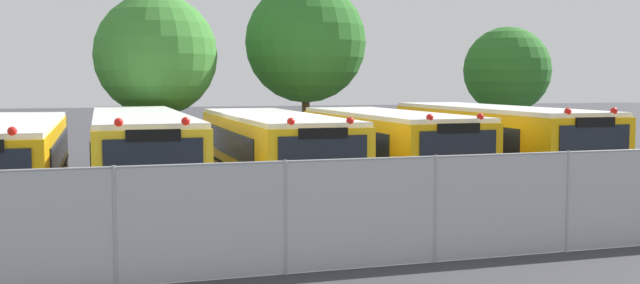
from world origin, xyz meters
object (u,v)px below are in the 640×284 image
(school_bus_4, at_px, (493,144))
(tree_3, at_px, (506,70))
(school_bus_2, at_px, (272,151))
(school_bus_3, at_px, (386,148))
(school_bus_0, at_px, (7,161))
(tree_2, at_px, (306,40))
(school_bus_1, at_px, (139,154))
(tree_1, at_px, (159,56))

(school_bus_4, bearing_deg, tree_3, -121.90)
(school_bus_2, xyz_separation_m, school_bus_3, (3.54, -0.11, 0.01))
(tree_3, bearing_deg, school_bus_4, -123.35)
(school_bus_0, bearing_deg, tree_2, -139.00)
(tree_2, height_order, tree_3, tree_2)
(school_bus_1, distance_m, tree_2, 12.05)
(tree_2, bearing_deg, school_bus_0, -139.30)
(school_bus_2, xyz_separation_m, school_bus_4, (6.96, -0.48, 0.08))
(school_bus_1, distance_m, tree_3, 18.86)
(school_bus_2, distance_m, tree_1, 8.48)
(school_bus_4, height_order, tree_3, tree_3)
(school_bus_0, xyz_separation_m, tree_3, (19.92, 8.91, 2.56))
(school_bus_4, distance_m, tree_3, 11.00)
(school_bus_1, xyz_separation_m, school_bus_4, (10.72, -0.36, 0.04))
(school_bus_4, height_order, tree_1, tree_1)
(tree_3, bearing_deg, school_bus_1, -152.65)
(school_bus_0, relative_size, school_bus_3, 1.19)
(school_bus_1, xyz_separation_m, tree_1, (1.24, 7.64, 2.94))
(school_bus_1, distance_m, school_bus_2, 3.76)
(school_bus_3, relative_size, school_bus_4, 0.90)
(tree_1, height_order, tree_3, tree_1)
(school_bus_4, distance_m, tree_1, 12.74)
(school_bus_3, bearing_deg, tree_3, -137.62)
(school_bus_3, xyz_separation_m, tree_2, (0.03, 8.83, 3.73))
(school_bus_1, distance_m, school_bus_4, 10.72)
(school_bus_2, height_order, school_bus_4, school_bus_4)
(school_bus_0, height_order, tree_3, tree_3)
(school_bus_0, bearing_deg, school_bus_4, -179.87)
(tree_1, bearing_deg, school_bus_3, -51.60)
(school_bus_2, relative_size, tree_1, 1.54)
(tree_3, bearing_deg, tree_1, -176.47)
(school_bus_2, distance_m, tree_3, 15.60)
(school_bus_4, bearing_deg, school_bus_0, 1.28)
(school_bus_3, height_order, tree_3, tree_3)
(school_bus_0, relative_size, school_bus_1, 0.95)
(school_bus_3, relative_size, tree_1, 1.39)
(school_bus_0, height_order, school_bus_4, school_bus_4)
(school_bus_4, bearing_deg, tree_1, -38.75)
(school_bus_1, xyz_separation_m, tree_3, (16.61, 8.59, 2.49))
(school_bus_4, relative_size, tree_1, 1.55)
(school_bus_0, distance_m, tree_3, 21.97)
(school_bus_4, bearing_deg, school_bus_1, -0.50)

